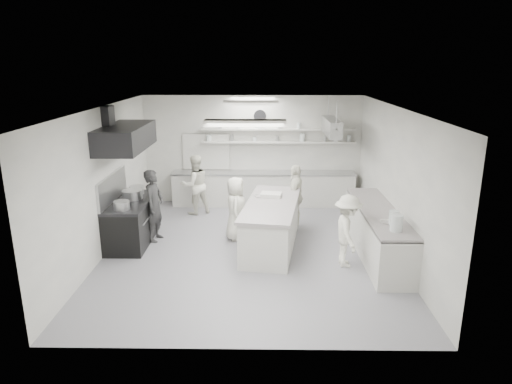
{
  "coord_description": "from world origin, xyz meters",
  "views": [
    {
      "loc": [
        0.27,
        -9.0,
        3.87
      ],
      "look_at": [
        0.13,
        0.6,
        1.11
      ],
      "focal_mm": 31.92,
      "sensor_mm": 36.0,
      "label": 1
    }
  ],
  "objects_px": {
    "back_counter": "(263,189)",
    "cook_stove": "(154,206)",
    "stove": "(132,223)",
    "prep_island": "(271,226)",
    "cook_back": "(195,185)",
    "right_counter": "(377,233)"
  },
  "relations": [
    {
      "from": "back_counter",
      "to": "cook_stove",
      "type": "relative_size",
      "value": 3.09
    },
    {
      "from": "right_counter",
      "to": "cook_stove",
      "type": "xyz_separation_m",
      "value": [
        -4.77,
        0.74,
        0.34
      ]
    },
    {
      "from": "prep_island",
      "to": "right_counter",
      "type": "bearing_deg",
      "value": -1.24
    },
    {
      "from": "back_counter",
      "to": "cook_back",
      "type": "relative_size",
      "value": 3.18
    },
    {
      "from": "back_counter",
      "to": "cook_back",
      "type": "xyz_separation_m",
      "value": [
        -1.78,
        -0.79,
        0.33
      ]
    },
    {
      "from": "stove",
      "to": "cook_stove",
      "type": "distance_m",
      "value": 0.62
    },
    {
      "from": "right_counter",
      "to": "prep_island",
      "type": "relative_size",
      "value": 1.27
    },
    {
      "from": "stove",
      "to": "back_counter",
      "type": "xyz_separation_m",
      "value": [
        2.9,
        2.8,
        0.01
      ]
    },
    {
      "from": "stove",
      "to": "right_counter",
      "type": "xyz_separation_m",
      "value": [
        5.25,
        -0.6,
        0.02
      ]
    },
    {
      "from": "back_counter",
      "to": "prep_island",
      "type": "distance_m",
      "value": 3.03
    },
    {
      "from": "stove",
      "to": "cook_back",
      "type": "bearing_deg",
      "value": 60.94
    },
    {
      "from": "prep_island",
      "to": "cook_stove",
      "type": "xyz_separation_m",
      "value": [
        -2.58,
        0.36,
        0.33
      ]
    },
    {
      "from": "back_counter",
      "to": "cook_back",
      "type": "height_order",
      "value": "cook_back"
    },
    {
      "from": "stove",
      "to": "prep_island",
      "type": "height_order",
      "value": "prep_island"
    },
    {
      "from": "back_counter",
      "to": "right_counter",
      "type": "relative_size",
      "value": 1.52
    },
    {
      "from": "stove",
      "to": "prep_island",
      "type": "bearing_deg",
      "value": -4.19
    },
    {
      "from": "stove",
      "to": "cook_back",
      "type": "xyz_separation_m",
      "value": [
        1.12,
        2.01,
        0.34
      ]
    },
    {
      "from": "stove",
      "to": "back_counter",
      "type": "bearing_deg",
      "value": 43.99
    },
    {
      "from": "prep_island",
      "to": "cook_stove",
      "type": "bearing_deg",
      "value": -179.46
    },
    {
      "from": "back_counter",
      "to": "cook_back",
      "type": "distance_m",
      "value": 1.98
    },
    {
      "from": "cook_stove",
      "to": "back_counter",
      "type": "bearing_deg",
      "value": -30.94
    },
    {
      "from": "stove",
      "to": "cook_back",
      "type": "relative_size",
      "value": 1.14
    }
  ]
}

